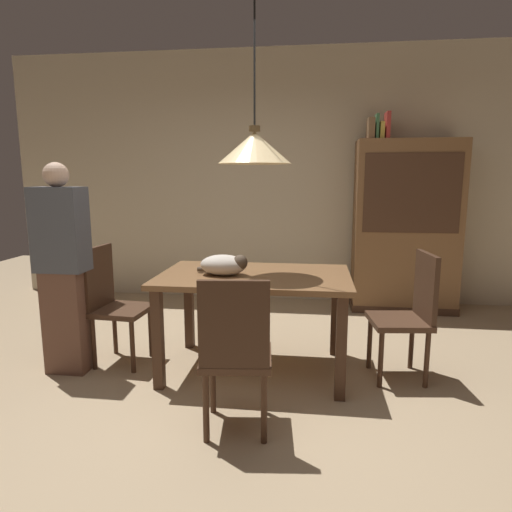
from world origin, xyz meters
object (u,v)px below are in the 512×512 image
at_px(book_red_tall, 387,126).
at_px(book_brown_thick, 371,129).
at_px(hutch_bookcase, 405,230).
at_px(book_green_slim, 377,127).
at_px(chair_left_side, 112,300).
at_px(book_yellow_short, 381,131).
at_px(pendant_lamp, 255,147).
at_px(chair_right_side, 410,310).
at_px(chair_near_front, 236,349).
at_px(dining_table, 255,287).
at_px(person_standing, 63,270).
at_px(cat_sleeping, 225,265).

bearing_deg(book_red_tall, book_brown_thick, 180.00).
height_order(hutch_bookcase, book_red_tall, book_red_tall).
xyz_separation_m(book_green_slim, book_red_tall, (0.11, 0.00, 0.01)).
distance_m(chair_left_side, book_yellow_short, 3.21).
bearing_deg(pendant_lamp, chair_right_side, 0.46).
relative_size(chair_near_front, book_green_slim, 3.58).
bearing_deg(chair_right_side, hutch_bookcase, 80.62).
relative_size(chair_left_side, pendant_lamp, 0.72).
bearing_deg(book_red_tall, dining_table, -123.18).
height_order(dining_table, pendant_lamp, pendant_lamp).
bearing_deg(dining_table, hutch_bookcase, 51.57).
relative_size(chair_near_front, person_standing, 0.60).
height_order(cat_sleeping, hutch_bookcase, hutch_bookcase).
height_order(chair_near_front, book_red_tall, book_red_tall).
distance_m(chair_left_side, cat_sleeping, 0.97).
bearing_deg(person_standing, chair_left_side, 36.07).
height_order(chair_near_front, book_brown_thick, book_brown_thick).
distance_m(chair_near_front, pendant_lamp, 1.45).
distance_m(dining_table, chair_near_front, 0.89).
distance_m(book_green_slim, person_standing, 3.38).
bearing_deg(cat_sleeping, book_red_tall, 53.30).
relative_size(book_yellow_short, book_red_tall, 0.71).
xyz_separation_m(chair_near_front, book_green_slim, (1.06, 2.67, 1.47)).
height_order(dining_table, chair_left_side, chair_left_side).
bearing_deg(dining_table, pendant_lamp, 180.00).
bearing_deg(book_yellow_short, pendant_lamp, -121.89).
relative_size(dining_table, chair_right_side, 1.51).
bearing_deg(book_brown_thick, person_standing, -140.43).
bearing_deg(book_red_tall, book_yellow_short, 180.00).
bearing_deg(book_red_tall, pendant_lamp, -123.18).
distance_m(chair_left_side, person_standing, 0.43).
height_order(pendant_lamp, book_red_tall, pendant_lamp).
relative_size(chair_left_side, hutch_bookcase, 0.50).
bearing_deg(book_red_tall, chair_near_front, -113.56).
relative_size(chair_left_side, person_standing, 0.60).
bearing_deg(chair_left_side, chair_right_side, 0.09).
bearing_deg(book_brown_thick, dining_table, -119.24).
xyz_separation_m(chair_left_side, cat_sleeping, (0.92, -0.07, 0.32)).
distance_m(book_brown_thick, book_yellow_short, 0.11).
xyz_separation_m(chair_near_front, book_brown_thick, (1.00, 2.67, 1.45)).
height_order(chair_right_side, hutch_bookcase, hutch_bookcase).
bearing_deg(book_red_tall, book_green_slim, 180.00).
xyz_separation_m(book_green_slim, person_standing, (-2.46, -1.98, -1.20)).
relative_size(pendant_lamp, book_red_tall, 4.64).
xyz_separation_m(chair_right_side, chair_left_side, (-2.26, -0.00, 0.00)).
distance_m(hutch_bookcase, person_standing, 3.45).
relative_size(dining_table, hutch_bookcase, 0.76).
bearing_deg(dining_table, chair_near_front, -89.47).
distance_m(book_yellow_short, book_red_tall, 0.08).
bearing_deg(hutch_bookcase, book_green_slim, 179.76).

